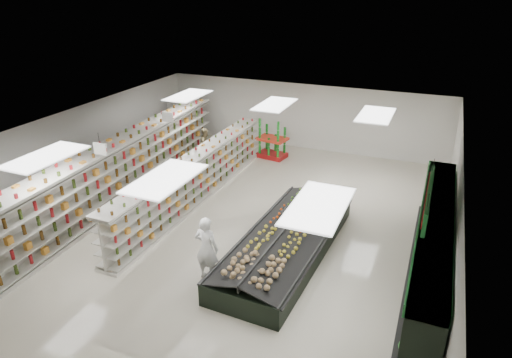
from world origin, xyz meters
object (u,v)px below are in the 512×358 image
at_px(soda_endcap, 272,140).
at_px(shopper_main, 207,248).
at_px(gondola_left, 124,170).
at_px(produce_island, 287,241).
at_px(gondola_center, 195,180).
at_px(shopper_background, 206,143).

bearing_deg(soda_endcap, shopper_main, -80.12).
bearing_deg(shopper_main, gondola_left, -32.59).
height_order(produce_island, shopper_main, shopper_main).
relative_size(gondola_center, soda_endcap, 6.07).
bearing_deg(gondola_left, shopper_background, 76.06).
distance_m(soda_endcap, shopper_main, 9.77).
bearing_deg(shopper_main, gondola_center, -56.68).
bearing_deg(gondola_center, shopper_main, -56.65).
height_order(soda_endcap, shopper_background, soda_endcap).
relative_size(soda_endcap, shopper_background, 1.18).
height_order(gondola_left, gondola_center, gondola_left).
bearing_deg(shopper_background, produce_island, -120.55).
height_order(gondola_center, produce_island, gondola_center).
height_order(gondola_center, shopper_main, shopper_main).
bearing_deg(gondola_center, shopper_background, 113.49).
height_order(gondola_left, produce_island, gondola_left).
height_order(produce_island, soda_endcap, soda_endcap).
height_order(gondola_center, shopper_background, gondola_center).
distance_m(gondola_left, produce_island, 7.29).
xyz_separation_m(gondola_left, shopper_background, (0.95, 4.82, -0.34)).
bearing_deg(gondola_left, gondola_center, 11.87).
bearing_deg(gondola_left, produce_island, -14.72).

